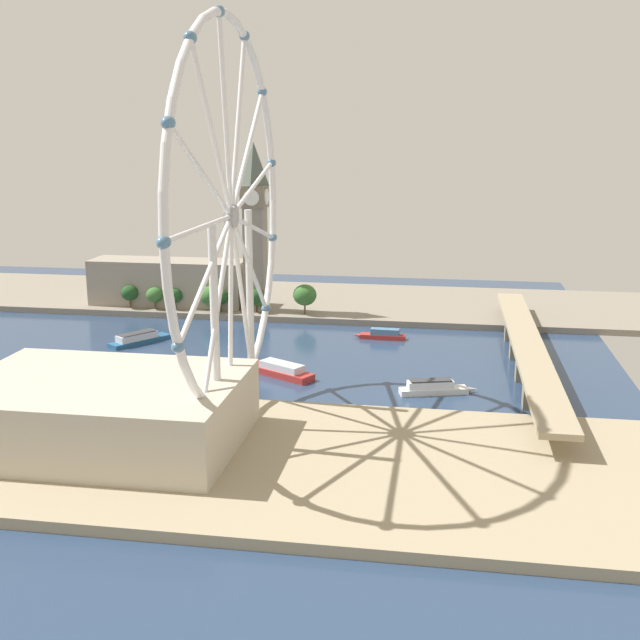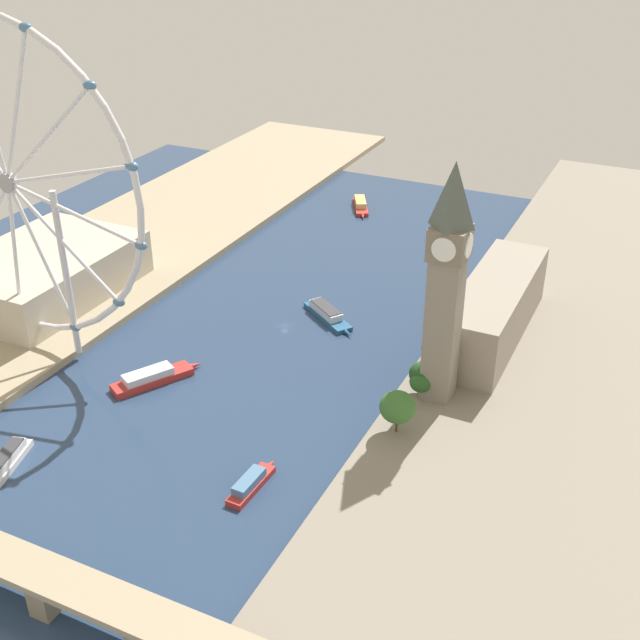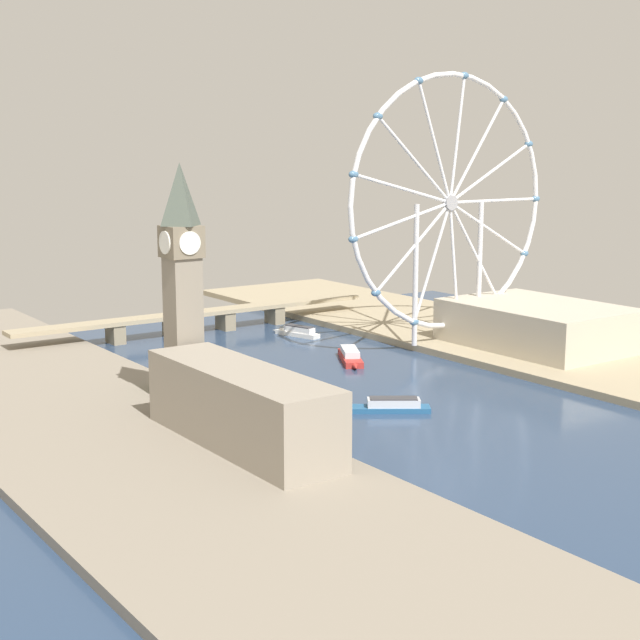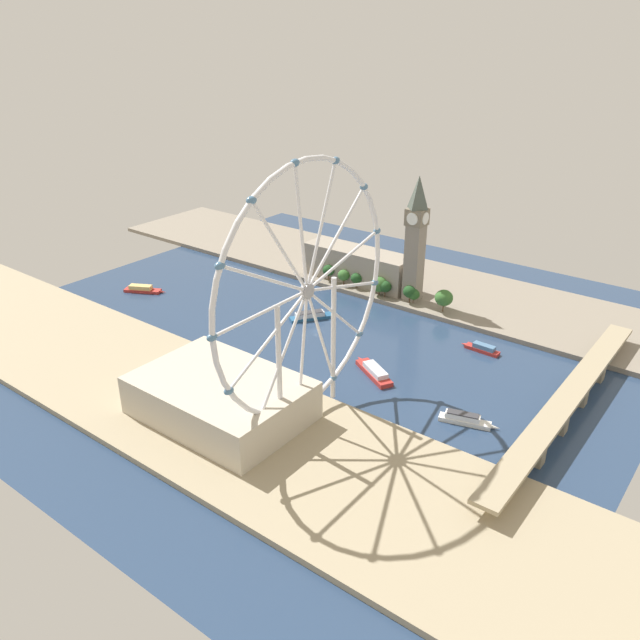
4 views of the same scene
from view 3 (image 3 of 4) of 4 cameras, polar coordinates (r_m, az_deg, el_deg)
The scene contains 13 objects.
ground_plane at distance 348.07m, azimuth 4.52°, elevation -4.72°, with size 378.32×378.32×0.00m, color navy.
riverbank_left at distance 294.63m, azimuth -11.40°, elevation -7.41°, with size 90.00×520.00×3.00m, color gray.
riverbank_right at distance 420.31m, azimuth 15.52°, elevation -2.22°, with size 90.00×520.00×3.00m, color tan.
clock_tower at distance 319.99m, azimuth -8.34°, elevation 2.28°, with size 12.76×12.76×82.95m.
parliament_block at distance 282.03m, azimuth -4.80°, elevation -5.27°, with size 22.00×80.45×23.22m, color gray.
tree_row_embankment at distance 317.23m, azimuth -6.03°, elevation -4.20°, with size 13.50×100.67×14.75m.
ferris_wheel at distance 429.79m, azimuth 7.89°, elevation 6.98°, with size 116.10×3.20×120.77m.
riverside_hall at distance 431.62m, azimuth 13.07°, elevation -0.29°, with size 54.86×78.15×19.01m, color #BCB29E.
river_bridge at distance 469.69m, azimuth -7.34°, elevation 0.20°, with size 190.32×12.04×10.93m.
tour_boat_1 at distance 402.34m, azimuth -8.03°, elevation -2.43°, with size 5.94×23.61×4.71m.
tour_boat_2 at distance 458.70m, azimuth -1.38°, elevation -0.71°, with size 11.95×28.35×5.30m.
tour_boat_3 at distance 329.66m, azimuth 4.29°, elevation -5.21°, with size 29.70×22.58×4.98m.
tour_boat_4 at distance 405.00m, azimuth 1.86°, elevation -2.21°, with size 21.56×32.56×5.30m.
Camera 3 is at (-215.65, -257.75, 90.63)m, focal length 52.76 mm.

